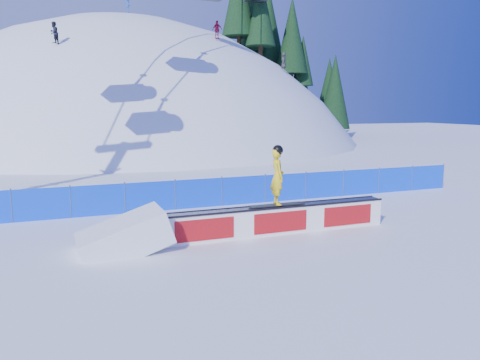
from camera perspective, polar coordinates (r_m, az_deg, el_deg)
name	(u,v)px	position (r m, az deg, el deg)	size (l,w,h in m)	color
ground	(293,229)	(16.15, 6.47, -6.00)	(160.00, 160.00, 0.00)	white
snow_hill	(131,288)	(60.47, -13.17, -12.75)	(64.00, 64.00, 64.00)	white
treeline	(300,59)	(61.88, 7.31, 14.42)	(17.22, 11.29, 18.99)	#322214
safety_fence	(244,190)	(20.01, 0.50, -1.25)	(22.05, 0.05, 1.30)	#0842F9
rail_box	(277,220)	(15.47, 4.56, -4.85)	(7.90, 0.57, 0.95)	white
snow_ramp	(125,250)	(14.22, -13.86, -8.29)	(2.54, 1.70, 0.95)	white
snowboarder	(277,176)	(15.18, 4.59, 0.49)	(1.90, 0.73, 1.98)	black
distant_skiers	(167,29)	(46.65, -8.89, 17.78)	(22.98, 11.08, 7.12)	black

